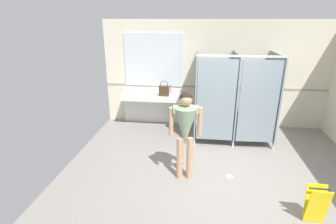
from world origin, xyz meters
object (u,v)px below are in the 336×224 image
at_px(paper_cup, 162,94).
at_px(wet_floor_sign, 316,205).
at_px(soap_dispenser, 171,90).
at_px(handbag, 164,91).
at_px(person_standing, 185,126).

xyz_separation_m(paper_cup, wet_floor_sign, (2.66, -3.14, -0.64)).
bearing_deg(paper_cup, soap_dispenser, 57.38).
bearing_deg(handbag, soap_dispenser, 66.18).
height_order(person_standing, wet_floor_sign, person_standing).
distance_m(handbag, wet_floor_sign, 4.14).
bearing_deg(soap_dispenser, handbag, -113.82).
relative_size(soap_dispenser, wet_floor_sign, 0.34).
relative_size(handbag, paper_cup, 3.95).
height_order(paper_cup, wet_floor_sign, paper_cup).
bearing_deg(paper_cup, wet_floor_sign, -49.69).
height_order(person_standing, paper_cup, person_standing).
bearing_deg(soap_dispenser, person_standing, -77.90).
bearing_deg(handbag, paper_cup, 170.17).
relative_size(soap_dispenser, paper_cup, 1.96).
relative_size(person_standing, wet_floor_sign, 2.81).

